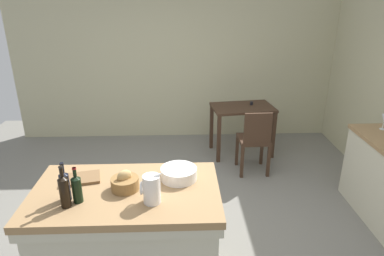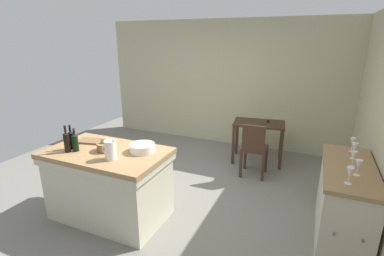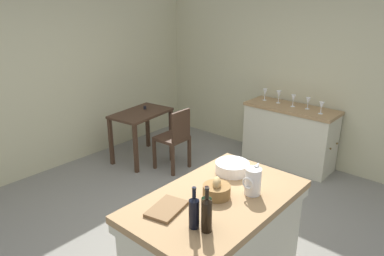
{
  "view_description": "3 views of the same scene",
  "coord_description": "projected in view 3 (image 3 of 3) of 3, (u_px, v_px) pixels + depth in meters",
  "views": [
    {
      "loc": [
        0.01,
        -3.06,
        2.36
      ],
      "look_at": [
        0.14,
        0.33,
        1.01
      ],
      "focal_mm": 32.35,
      "sensor_mm": 36.0,
      "label": 1
    },
    {
      "loc": [
        1.83,
        -3.21,
        2.19
      ],
      "look_at": [
        0.26,
        0.36,
        0.98
      ],
      "focal_mm": 26.58,
      "sensor_mm": 36.0,
      "label": 2
    },
    {
      "loc": [
        -2.41,
        -2.16,
        2.38
      ],
      "look_at": [
        0.31,
        0.21,
        1.06
      ],
      "focal_mm": 33.63,
      "sensor_mm": 36.0,
      "label": 3
    }
  ],
  "objects": [
    {
      "name": "wine_bottle_green",
      "position": [
        207.0,
        214.0,
        2.36
      ],
      "size": [
        0.07,
        0.07,
        0.33
      ],
      "color": "black",
      "rests_on": "island_table"
    },
    {
      "name": "wine_glass_far_left",
      "position": [
        321.0,
        106.0,
        4.8
      ],
      "size": [
        0.07,
        0.07,
        0.17
      ],
      "color": "white",
      "rests_on": "side_cabinet"
    },
    {
      "name": "wine_bottle_dark",
      "position": [
        206.0,
        208.0,
        2.46
      ],
      "size": [
        0.07,
        0.07,
        0.28
      ],
      "color": "black",
      "rests_on": "island_table"
    },
    {
      "name": "cutting_board",
      "position": [
        167.0,
        209.0,
        2.64
      ],
      "size": [
        0.35,
        0.27,
        0.02
      ],
      "primitive_type": "cube",
      "rotation": [
        0.0,
        0.0,
        0.22
      ],
      "color": "brown",
      "rests_on": "island_table"
    },
    {
      "name": "wine_glass_middle",
      "position": [
        293.0,
        98.0,
        5.12
      ],
      "size": [
        0.07,
        0.07,
        0.17
      ],
      "color": "white",
      "rests_on": "side_cabinet"
    },
    {
      "name": "wine_glass_right",
      "position": [
        279.0,
        95.0,
        5.29
      ],
      "size": [
        0.07,
        0.07,
        0.19
      ],
      "color": "white",
      "rests_on": "side_cabinet"
    },
    {
      "name": "writing_desk",
      "position": [
        141.0,
        120.0,
        5.43
      ],
      "size": [
        0.96,
        0.67,
        0.81
      ],
      "color": "#3D281C",
      "rests_on": "ground"
    },
    {
      "name": "wine_bottle_amber",
      "position": [
        194.0,
        211.0,
        2.41
      ],
      "size": [
        0.07,
        0.07,
        0.31
      ],
      "color": "black",
      "rests_on": "island_table"
    },
    {
      "name": "wine_glass_left",
      "position": [
        308.0,
        101.0,
        5.01
      ],
      "size": [
        0.07,
        0.07,
        0.16
      ],
      "color": "white",
      "rests_on": "side_cabinet"
    },
    {
      "name": "island_table",
      "position": [
        216.0,
        241.0,
        2.96
      ],
      "size": [
        1.48,
        0.89,
        0.9
      ],
      "color": "#99754C",
      "rests_on": "ground"
    },
    {
      "name": "wooden_chair",
      "position": [
        175.0,
        137.0,
        5.12
      ],
      "size": [
        0.41,
        0.41,
        0.92
      ],
      "color": "#3D281C",
      "rests_on": "ground"
    },
    {
      "name": "wall_right",
      "position": [
        306.0,
        76.0,
        5.25
      ],
      "size": [
        0.12,
        5.2,
        2.6
      ],
      "primitive_type": "cube",
      "color": "#B7B28E",
      "rests_on": "ground"
    },
    {
      "name": "pitcher",
      "position": [
        253.0,
        181.0,
        2.83
      ],
      "size": [
        0.17,
        0.13,
        0.26
      ],
      "color": "white",
      "rests_on": "island_table"
    },
    {
      "name": "wine_glass_far_right",
      "position": [
        265.0,
        92.0,
        5.44
      ],
      "size": [
        0.07,
        0.07,
        0.18
      ],
      "color": "white",
      "rests_on": "side_cabinet"
    },
    {
      "name": "side_cabinet",
      "position": [
        289.0,
        136.0,
        5.31
      ],
      "size": [
        0.52,
        1.34,
        0.9
      ],
      "color": "#99754C",
      "rests_on": "ground"
    },
    {
      "name": "ground_plane",
      "position": [
        188.0,
        233.0,
        3.85
      ],
      "size": [
        6.76,
        6.76,
        0.0
      ],
      "primitive_type": "plane",
      "color": "slate"
    },
    {
      "name": "wall_back",
      "position": [
        49.0,
        79.0,
        5.02
      ],
      "size": [
        5.32,
        0.12,
        2.6
      ],
      "primitive_type": "cube",
      "color": "#B7B28E",
      "rests_on": "ground"
    },
    {
      "name": "bread_basket",
      "position": [
        217.0,
        190.0,
        2.8
      ],
      "size": [
        0.22,
        0.22,
        0.17
      ],
      "color": "olive",
      "rests_on": "island_table"
    },
    {
      "name": "wash_bowl",
      "position": [
        232.0,
        167.0,
        3.2
      ],
      "size": [
        0.3,
        0.3,
        0.1
      ],
      "primitive_type": "cylinder",
      "color": "white",
      "rests_on": "island_table"
    }
  ]
}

